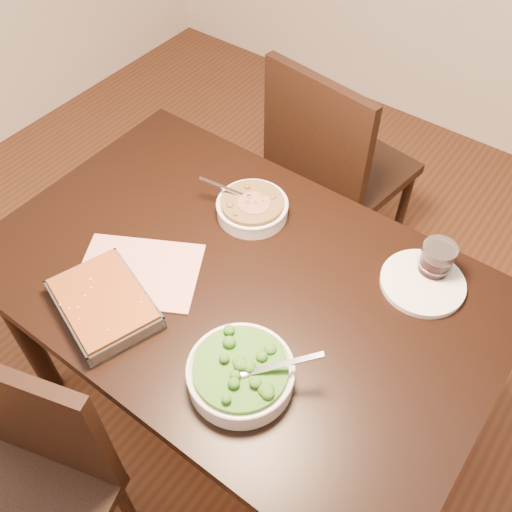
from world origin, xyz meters
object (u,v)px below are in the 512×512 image
wine_tumbler (437,259)px  dinner_plate (423,283)px  baking_dish (104,304)px  chair_near (24,487)px  chair_far (332,165)px  stew_bowl (252,207)px  broccoli_bowl (241,373)px  table (238,299)px

wine_tumbler → dinner_plate: wine_tumbler is taller
baking_dish → chair_near: (0.07, -0.41, -0.27)m
wine_tumbler → chair_near: bearing=-118.5°
wine_tumbler → chair_far: size_ratio=0.10×
stew_bowl → chair_near: bearing=-91.9°
dinner_plate → chair_near: (-0.56, -0.98, -0.25)m
baking_dish → dinner_plate: 0.84m
stew_bowl → baking_dish: stew_bowl is taller
stew_bowl → chair_far: size_ratio=0.24×
broccoli_bowl → chair_near: (-0.34, -0.46, -0.28)m
dinner_plate → chair_near: 1.15m
broccoli_bowl → chair_near: size_ratio=0.28×
chair_far → chair_near: bearing=98.1°
table → wine_tumbler: (0.41, 0.33, 0.15)m
broccoli_bowl → chair_far: 1.10m
chair_near → chair_far: bearing=73.8°
table → dinner_plate: size_ratio=6.18×
wine_tumbler → dinner_plate: 0.07m
stew_bowl → broccoli_bowl: broccoli_bowl is taller
chair_far → stew_bowl: bearing=101.9°
table → chair_near: chair_near is taller
stew_bowl → chair_far: bearing=94.1°
table → stew_bowl: (-0.11, 0.22, 0.13)m
table → dinner_plate: bearing=34.2°
broccoli_bowl → chair_near: chair_near is taller
broccoli_bowl → baking_dish: 0.41m
chair_near → baking_dish: bearing=82.7°
broccoli_bowl → table: bearing=129.4°
stew_bowl → chair_near: 0.96m
wine_tumbler → table: bearing=-141.2°
wine_tumbler → stew_bowl: bearing=-167.8°
stew_bowl → broccoli_bowl: (0.31, -0.46, 0.00)m
baking_dish → broccoli_bowl: bearing=25.6°
table → wine_tumbler: 0.55m
table → stew_bowl: bearing=117.5°
stew_bowl → chair_near: size_ratio=0.26×
wine_tumbler → chair_far: 0.77m
broccoli_bowl → chair_far: size_ratio=0.26×
wine_tumbler → chair_near: size_ratio=0.11×
baking_dish → chair_near: bearing=-61.9°
broccoli_bowl → dinner_plate: size_ratio=1.12×
baking_dish → chair_far: (0.06, 1.06, -0.24)m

